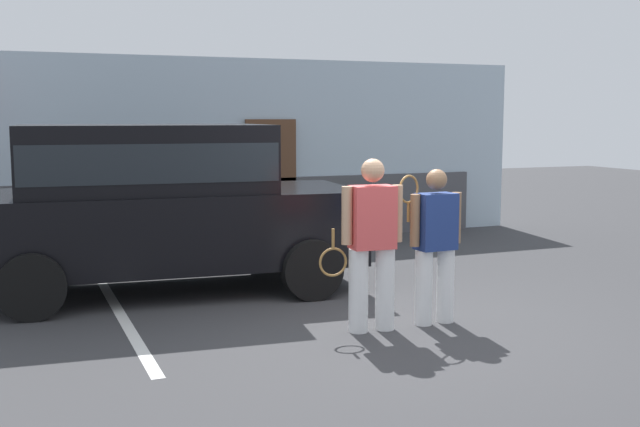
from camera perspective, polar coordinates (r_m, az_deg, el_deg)
ground_plane at (r=8.07m, az=5.36°, el=-8.30°), size 40.00×40.00×0.00m
parking_stripe_0 at (r=8.73m, az=-14.43°, el=-7.29°), size 0.12×4.40×0.01m
house_frontage at (r=13.36m, az=-6.41°, el=4.21°), size 10.84×0.40×3.13m
parked_suv at (r=9.61m, az=-11.78°, el=1.03°), size 4.74×2.46×2.05m
tennis_player_man at (r=7.73m, az=3.82°, el=-2.16°), size 0.90×0.30×1.74m
tennis_player_woman at (r=8.08m, az=8.46°, el=-2.19°), size 0.74×0.27×1.61m
potted_plant_by_porch at (r=13.21m, az=3.88°, el=-0.12°), size 0.65×0.65×0.86m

